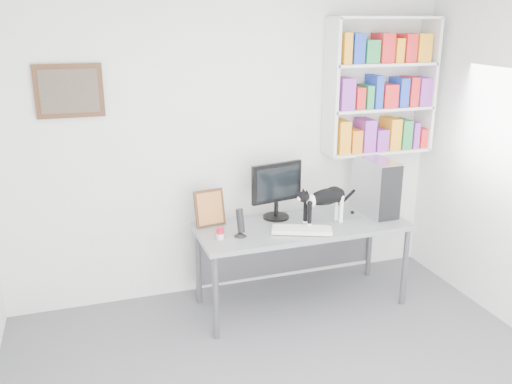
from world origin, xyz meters
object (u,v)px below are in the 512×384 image
Objects in this scene: keyboard at (302,230)px; monitor at (276,190)px; bookshelf at (381,86)px; desk at (301,264)px; leaning_print at (209,207)px; soup_can at (220,234)px; cat at (325,206)px; speaker at (240,222)px; pc_tower at (375,186)px.

monitor is at bearing 125.77° from keyboard.
desk is (-0.91, -0.40, -1.47)m from bookshelf.
monitor is at bearing -9.61° from leaning_print.
monitor reaches higher than soup_can.
speaker is at bearing 171.02° from cat.
cat is (0.94, -0.29, 0.00)m from leaning_print.
pc_tower is 1.53× the size of leaning_print.
bookshelf reaches higher than leaning_print.
bookshelf is 2.30× the size of cat.
leaning_print is at bearing -174.14° from bookshelf.
monitor reaches higher than desk.
keyboard reaches higher than desk.
leaning_print is at bearing 151.44° from cat.
speaker is 0.76m from cat.
monitor is 5.65× the size of soup_can.
bookshelf reaches higher than monitor.
bookshelf reaches higher than pc_tower.
keyboard is 0.80m from leaning_print.
cat is at bearing -19.06° from desk.
monitor is (-1.07, -0.18, -0.84)m from bookshelf.
bookshelf is 0.68× the size of desk.
cat is at bearing 2.25° from soup_can.
monitor is (-0.16, 0.22, 0.64)m from desk.
bookshelf is 2.02m from soup_can.
bookshelf is 2.41× the size of monitor.
desk is 5.61× the size of leaning_print.
monitor reaches higher than speaker.
leaning_print is (-0.76, 0.23, 0.54)m from desk.
pc_tower is (0.73, 0.08, 0.63)m from desk.
desk is 0.97m from pc_tower.
leaning_print is at bearing 93.40° from speaker.
leaning_print is (-1.50, 0.15, -0.09)m from pc_tower.
bookshelf is 0.92m from pc_tower.
speaker is 2.66× the size of soup_can.
soup_can reaches higher than keyboard.
monitor is 0.96× the size of cat.
leaning_print is at bearing 167.55° from monitor.
soup_can is at bearing -163.53° from monitor.
bookshelf is at bearing 16.56° from soup_can.
keyboard is (-0.98, -0.56, -1.07)m from bookshelf.
keyboard is 0.31m from cat.
monitor is 1.04× the size of keyboard.
speaker is 0.45× the size of cat.
monitor is 2.12× the size of speaker.
monitor is 0.91m from pc_tower.
bookshelf reaches higher than desk.
keyboard is 0.68m from soup_can.
keyboard is 0.87m from pc_tower.
pc_tower is at bearing -118.58° from bookshelf.
speaker is 0.18m from soup_can.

